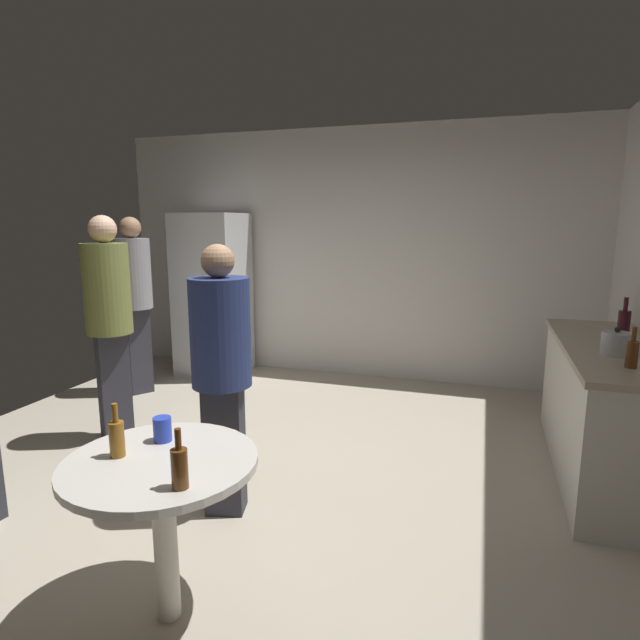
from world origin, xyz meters
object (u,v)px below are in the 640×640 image
Objects in this scene: foreground_table at (162,483)px; person_in_gray_shirt at (134,292)px; beer_bottle_amber at (117,437)px; beer_bottle_brown at (180,467)px; refrigerator at (213,295)px; person_in_olive_shirt at (109,312)px; kettle at (617,344)px; plastic_cup_blue at (162,429)px; wine_bottle_on_counter at (624,326)px; beer_bottle_on_counter at (632,353)px; person_in_navy_shirt at (221,361)px.

foreground_table is 0.46× the size of person_in_gray_shirt.
beer_bottle_brown is (0.39, -0.15, 0.00)m from beer_bottle_amber.
refrigerator is 1.93m from person_in_olive_shirt.
person_in_olive_shirt is at bearing 130.22° from beer_bottle_amber.
refrigerator is at bearing 116.08° from foreground_table.
kettle is at bearing 22.93° from person_in_gray_shirt.
refrigerator is at bearing 100.53° from person_in_gray_shirt.
plastic_cup_blue is at bearing -64.18° from refrigerator.
beer_bottle_amber is at bearing 159.46° from beer_bottle_brown.
person_in_olive_shirt is at bearing 134.57° from foreground_table.
wine_bottle_on_counter is 1.35× the size of beer_bottle_on_counter.
beer_bottle_brown is 1.09m from person_in_navy_shirt.
foreground_table is at bearing -134.84° from wine_bottle_on_counter.
person_in_navy_shirt is (-2.30, -1.30, -0.10)m from wine_bottle_on_counter.
person_in_gray_shirt reaches higher than kettle.
kettle is 4.14m from person_in_gray_shirt.
person_in_olive_shirt reaches higher than beer_bottle_amber.
wine_bottle_on_counter is at bearing 81.46° from beer_bottle_on_counter.
wine_bottle_on_counter is 1.35× the size of beer_bottle_brown.
refrigerator reaches higher than person_in_navy_shirt.
person_in_navy_shirt is (-0.17, 0.84, 0.29)m from foreground_table.
foreground_table is 0.46× the size of person_in_olive_shirt.
person_in_navy_shirt reaches higher than beer_bottle_amber.
beer_bottle_brown is 0.15× the size of person_in_navy_shirt.
wine_bottle_on_counter is at bearing 45.16° from foreground_table.
person_in_olive_shirt reaches higher than foreground_table.
kettle is 0.14× the size of person_in_gray_shirt.
beer_bottle_on_counter is 2.29m from person_in_navy_shirt.
wine_bottle_on_counter is at bearing 47.18° from person_in_olive_shirt.
wine_bottle_on_counter is 3.05m from foreground_table.
person_in_gray_shirt reaches higher than beer_bottle_on_counter.
person_in_olive_shirt is 1.19m from person_in_gray_shirt.
beer_bottle_on_counter reaches higher than plastic_cup_blue.
person_in_olive_shirt reaches higher than kettle.
beer_bottle_amber is 1.00× the size of beer_bottle_brown.
kettle is 1.06× the size of beer_bottle_brown.
beer_bottle_on_counter is (-0.10, -0.67, -0.03)m from wine_bottle_on_counter.
plastic_cup_blue is 3.10m from person_in_gray_shirt.
foreground_table is at bearing -58.86° from plastic_cup_blue.
beer_bottle_amber reaches higher than foreground_table.
beer_bottle_brown is at bearing -132.81° from kettle.
person_in_olive_shirt is (0.19, -1.92, 0.13)m from refrigerator.
person_in_navy_shirt reaches higher than wine_bottle_on_counter.
refrigerator reaches higher than beer_bottle_brown.
person_in_navy_shirt reaches higher than plastic_cup_blue.
refrigerator is 4.05m from kettle.
kettle is at bearing 37.34° from plastic_cup_blue.
refrigerator reaches higher than beer_bottle_amber.
foreground_table is 0.33m from beer_bottle_brown.
beer_bottle_on_counter is at bearing 31.80° from plastic_cup_blue.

